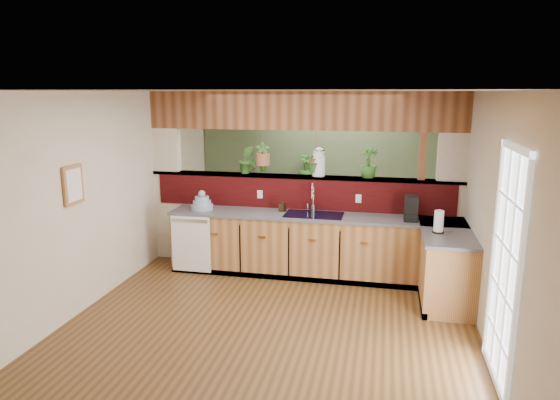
% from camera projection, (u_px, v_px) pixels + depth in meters
% --- Properties ---
extents(ground, '(4.60, 7.00, 0.01)m').
position_uv_depth(ground, '(282.00, 301.00, 6.32)').
color(ground, '#55371A').
rests_on(ground, ground).
extents(ceiling, '(4.60, 7.00, 0.01)m').
position_uv_depth(ceiling, '(282.00, 91.00, 5.76)').
color(ceiling, brown).
rests_on(ceiling, ground).
extents(wall_back, '(4.60, 0.02, 2.60)m').
position_uv_depth(wall_back, '(320.00, 162.00, 9.39)').
color(wall_back, beige).
rests_on(wall_back, ground).
extents(wall_front, '(4.60, 0.02, 2.60)m').
position_uv_depth(wall_front, '(150.00, 336.00, 2.70)').
color(wall_front, beige).
rests_on(wall_front, ground).
extents(wall_left, '(0.02, 7.00, 2.60)m').
position_uv_depth(wall_left, '(110.00, 193.00, 6.51)').
color(wall_left, beige).
rests_on(wall_left, ground).
extents(wall_right, '(0.02, 7.00, 2.60)m').
position_uv_depth(wall_right, '(483.00, 210.00, 5.57)').
color(wall_right, beige).
rests_on(wall_right, ground).
extents(pass_through_partition, '(4.60, 0.21, 2.60)m').
position_uv_depth(pass_through_partition, '(303.00, 189.00, 7.35)').
color(pass_through_partition, beige).
rests_on(pass_through_partition, ground).
extents(pass_through_ledge, '(4.60, 0.21, 0.04)m').
position_uv_depth(pass_through_ledge, '(301.00, 177.00, 7.32)').
color(pass_through_ledge, brown).
rests_on(pass_through_ledge, ground).
extents(header_beam, '(4.60, 0.15, 0.55)m').
position_uv_depth(header_beam, '(302.00, 111.00, 7.11)').
color(header_beam, brown).
rests_on(header_beam, ground).
extents(sage_backwall, '(4.55, 0.02, 2.55)m').
position_uv_depth(sage_backwall, '(320.00, 162.00, 9.37)').
color(sage_backwall, '#4E6142').
rests_on(sage_backwall, ground).
extents(countertop, '(4.14, 1.52, 0.90)m').
position_uv_depth(countertop, '(354.00, 250.00, 6.88)').
color(countertop, '#925F32').
rests_on(countertop, ground).
extents(dishwasher, '(0.58, 0.03, 0.82)m').
position_uv_depth(dishwasher, '(191.00, 244.00, 7.15)').
color(dishwasher, white).
rests_on(dishwasher, ground).
extents(navy_sink, '(0.82, 0.50, 0.18)m').
position_uv_depth(navy_sink, '(314.00, 220.00, 7.02)').
color(navy_sink, black).
rests_on(navy_sink, countertop).
extents(french_door, '(0.06, 1.02, 2.16)m').
position_uv_depth(french_door, '(504.00, 271.00, 4.39)').
color(french_door, white).
rests_on(french_door, ground).
extents(framed_print, '(0.04, 0.35, 0.45)m').
position_uv_depth(framed_print, '(73.00, 185.00, 5.69)').
color(framed_print, '#925F32').
rests_on(framed_print, wall_left).
extents(faucet, '(0.19, 0.19, 0.43)m').
position_uv_depth(faucet, '(313.00, 196.00, 7.12)').
color(faucet, '#B7B7B2').
rests_on(faucet, countertop).
extents(dish_stack, '(0.33, 0.33, 0.29)m').
position_uv_depth(dish_stack, '(202.00, 203.00, 7.30)').
color(dish_stack, '#8998B1').
rests_on(dish_stack, countertop).
extents(soap_dispenser, '(0.11, 0.11, 0.18)m').
position_uv_depth(soap_dispenser, '(282.00, 205.00, 7.18)').
color(soap_dispenser, '#342213').
rests_on(soap_dispenser, countertop).
extents(coffee_maker, '(0.18, 0.30, 0.33)m').
position_uv_depth(coffee_maker, '(411.00, 209.00, 6.68)').
color(coffee_maker, black).
rests_on(coffee_maker, countertop).
extents(paper_towel, '(0.14, 0.14, 0.30)m').
position_uv_depth(paper_towel, '(439.00, 222.00, 6.08)').
color(paper_towel, black).
rests_on(paper_towel, countertop).
extents(glass_jar, '(0.19, 0.19, 0.42)m').
position_uv_depth(glass_jar, '(319.00, 162.00, 7.21)').
color(glass_jar, silver).
rests_on(glass_jar, pass_through_ledge).
extents(ledge_plant_left, '(0.27, 0.24, 0.42)m').
position_uv_depth(ledge_plant_left, '(247.00, 160.00, 7.44)').
color(ledge_plant_left, '#2A561E').
rests_on(ledge_plant_left, pass_through_ledge).
extents(ledge_plant_right, '(0.26, 0.26, 0.44)m').
position_uv_depth(ledge_plant_right, '(368.00, 163.00, 7.07)').
color(ledge_plant_right, '#2A561E').
rests_on(ledge_plant_right, pass_through_ledge).
extents(hanging_plant_a, '(0.27, 0.23, 0.55)m').
position_uv_depth(hanging_plant_a, '(263.00, 148.00, 7.35)').
color(hanging_plant_a, brown).
rests_on(hanging_plant_a, header_beam).
extents(hanging_plant_b, '(0.35, 0.31, 0.54)m').
position_uv_depth(hanging_plant_b, '(316.00, 150.00, 7.19)').
color(hanging_plant_b, brown).
rests_on(hanging_plant_b, header_beam).
extents(shelving_console, '(1.48, 0.88, 0.96)m').
position_uv_depth(shelving_console, '(285.00, 205.00, 9.44)').
color(shelving_console, black).
rests_on(shelving_console, ground).
extents(shelf_plant_a, '(0.23, 0.19, 0.38)m').
position_uv_depth(shelf_plant_a, '(253.00, 168.00, 9.43)').
color(shelf_plant_a, '#2A561E').
rests_on(shelf_plant_a, shelving_console).
extents(shelf_plant_b, '(0.34, 0.34, 0.49)m').
position_uv_depth(shelf_plant_b, '(306.00, 167.00, 9.21)').
color(shelf_plant_b, '#2A561E').
rests_on(shelf_plant_b, shelving_console).
extents(floor_plant, '(0.71, 0.63, 0.73)m').
position_uv_depth(floor_plant, '(359.00, 231.00, 8.11)').
color(floor_plant, '#2A561E').
rests_on(floor_plant, ground).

